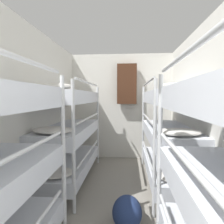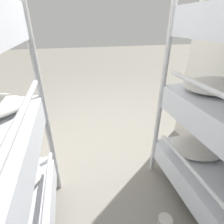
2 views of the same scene
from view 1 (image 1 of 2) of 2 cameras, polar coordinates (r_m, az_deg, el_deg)
wall_left at (r=2.50m, az=-28.41°, el=-1.36°), size 0.06×5.31×2.44m
wall_back at (r=4.72m, az=2.60°, el=1.57°), size 2.44×0.06×2.44m
bunk_stack_left_far at (r=3.44m, az=-12.22°, el=-5.37°), size 0.69×1.95×1.69m
bunk_stack_right_far at (r=3.35m, az=15.79°, el=-5.69°), size 0.69×1.95×1.69m
duffel_bag at (r=2.49m, az=4.33°, el=-26.60°), size 0.33×0.46×0.33m
hanging_coat at (r=4.57m, az=4.27°, el=7.97°), size 0.44×0.12×0.90m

